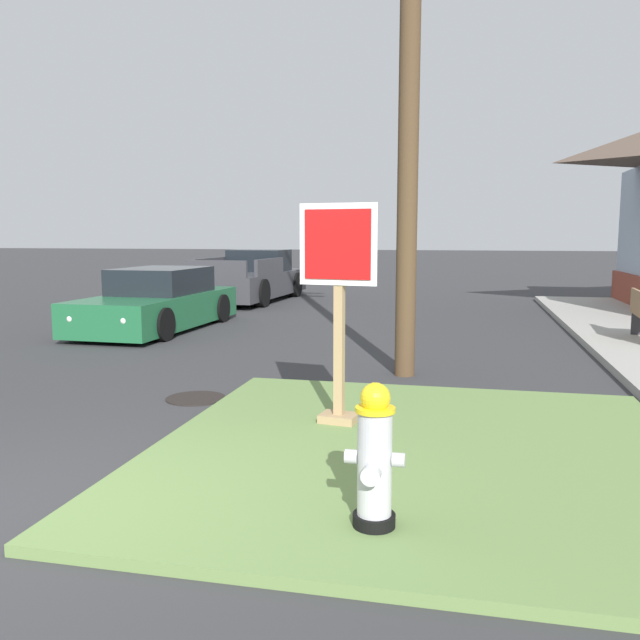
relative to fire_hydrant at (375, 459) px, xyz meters
The scene contains 8 objects.
ground_plane 2.41m from the fire_hydrant, behind, with size 160.00×160.00×0.00m, color #333335.
grass_corner_patch 1.72m from the fire_hydrant, 84.42° to the left, with size 4.59×4.76×0.08m, color #668447.
fire_hydrant is the anchor object (origin of this frame).
stop_sign 2.43m from the fire_hydrant, 106.51° to the left, with size 0.78×0.33×2.15m.
manhole_cover 4.05m from the fire_hydrant, 129.39° to the left, with size 0.70×0.70×0.02m, color black.
parked_sedan_green 10.09m from the fire_hydrant, 123.85° to the left, with size 1.94×4.46×1.25m.
pickup_truck_charcoal 15.47m from the fire_hydrant, 111.24° to the left, with size 2.15×5.23×1.48m.
utility_pole 6.48m from the fire_hydrant, 93.00° to the left, with size 1.54×0.28×8.95m.
Camera 1 is at (2.87, -3.69, 1.93)m, focal length 36.86 mm.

